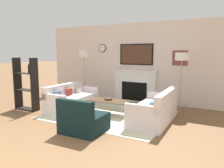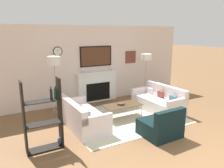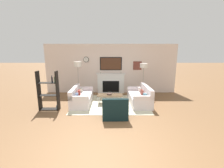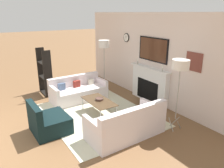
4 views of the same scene
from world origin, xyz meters
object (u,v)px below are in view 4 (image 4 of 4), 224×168
(couch_left, at_px, (78,92))
(decorative_bowl, at_px, (99,99))
(coffee_table, at_px, (99,102))
(floor_lamp_right, at_px, (181,66))
(shelf_unit, at_px, (45,74))
(couch_right, at_px, (127,125))
(armchair, at_px, (48,122))
(floor_lamp_left, at_px, (104,45))

(couch_left, bearing_deg, decorative_bowl, 3.79)
(coffee_table, distance_m, floor_lamp_right, 2.36)
(decorative_bowl, relative_size, shelf_unit, 0.15)
(coffee_table, bearing_deg, shelf_unit, -162.69)
(couch_right, bearing_deg, shelf_unit, -169.27)
(couch_right, relative_size, armchair, 2.02)
(coffee_table, xyz_separation_m, shelf_unit, (-2.39, -0.74, 0.35))
(coffee_table, xyz_separation_m, floor_lamp_right, (1.69, 1.15, 1.19))
(couch_left, distance_m, decorative_bowl, 1.26)
(armchair, distance_m, floor_lamp_right, 3.29)
(coffee_table, distance_m, shelf_unit, 2.52)
(armchair, distance_m, coffee_table, 1.48)
(couch_right, height_order, floor_lamp_right, floor_lamp_right)
(shelf_unit, bearing_deg, couch_right, 10.73)
(couch_left, relative_size, coffee_table, 1.57)
(couch_right, height_order, coffee_table, couch_right)
(couch_left, height_order, decorative_bowl, couch_left)
(couch_left, relative_size, shelf_unit, 1.13)
(floor_lamp_right, bearing_deg, shelf_unit, -155.10)
(couch_left, xyz_separation_m, couch_right, (2.63, 0.00, 0.01))
(floor_lamp_left, distance_m, floor_lamp_right, 3.33)
(couch_right, xyz_separation_m, coffee_table, (-1.34, 0.04, 0.09))
(couch_left, relative_size, floor_lamp_right, 1.02)
(coffee_table, bearing_deg, decorative_bowl, 132.69)
(floor_lamp_left, xyz_separation_m, shelf_unit, (-0.74, -1.89, -0.92))
(floor_lamp_left, height_order, shelf_unit, floor_lamp_left)
(couch_left, xyz_separation_m, decorative_bowl, (1.25, 0.08, 0.16))
(couch_left, xyz_separation_m, floor_lamp_right, (2.98, 1.19, 1.29))
(decorative_bowl, relative_size, floor_lamp_left, 0.13)
(couch_right, distance_m, shelf_unit, 3.82)
(couch_left, relative_size, floor_lamp_left, 0.98)
(floor_lamp_right, bearing_deg, decorative_bowl, -147.36)
(armchair, distance_m, floor_lamp_left, 3.48)
(floor_lamp_left, bearing_deg, decorative_bowl, -34.59)
(couch_right, distance_m, floor_lamp_left, 3.48)
(armchair, xyz_separation_m, coffee_table, (-0.19, 1.47, 0.12))
(floor_lamp_left, height_order, floor_lamp_right, floor_lamp_left)
(coffee_table, distance_m, floor_lamp_left, 2.37)
(couch_right, relative_size, floor_lamp_left, 0.99)
(coffee_table, bearing_deg, armchair, -82.44)
(couch_left, distance_m, coffee_table, 1.29)
(floor_lamp_left, bearing_deg, shelf_unit, -111.44)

